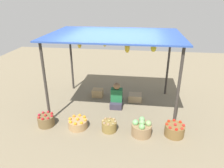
{
  "coord_description": "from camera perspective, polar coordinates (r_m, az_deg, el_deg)",
  "views": [
    {
      "loc": [
        0.7,
        -5.69,
        3.19
      ],
      "look_at": [
        0.0,
        -0.54,
        0.95
      ],
      "focal_mm": 33.62,
      "sensor_mm": 36.0,
      "label": 1
    }
  ],
  "objects": [
    {
      "name": "basket_cabbages",
      "position": [
        5.27,
        8.05,
        -11.79
      ],
      "size": [
        0.49,
        0.49,
        0.42
      ],
      "color": "#8D6F4C",
      "rests_on": "ground"
    },
    {
      "name": "vendor_person",
      "position": [
        6.37,
        1.24,
        -3.72
      ],
      "size": [
        0.36,
        0.44,
        0.78
      ],
      "color": "#353140",
      "rests_on": "ground"
    },
    {
      "name": "market_stall_structure",
      "position": [
        5.85,
        0.82,
        12.09
      ],
      "size": [
        3.59,
        2.43,
        2.2
      ],
      "color": "#38332D",
      "rests_on": "ground"
    },
    {
      "name": "basket_red_apples",
      "position": [
        5.83,
        -17.48,
        -9.38
      ],
      "size": [
        0.43,
        0.43,
        0.34
      ],
      "color": "brown",
      "rests_on": "ground"
    },
    {
      "name": "ground_plane",
      "position": [
        6.57,
        0.64,
        -5.77
      ],
      "size": [
        14.0,
        14.0,
        0.0
      ],
      "primitive_type": "plane",
      "color": "#7B6E55"
    },
    {
      "name": "basket_red_tomatoes",
      "position": [
        5.43,
        16.63,
        -11.88
      ],
      "size": [
        0.47,
        0.47,
        0.34
      ],
      "color": "brown",
      "rests_on": "ground"
    },
    {
      "name": "wooden_crate_stacked_rear",
      "position": [
        6.82,
        6.29,
        -3.65
      ],
      "size": [
        0.41,
        0.35,
        0.23
      ],
      "primitive_type": "cube",
      "color": "tan",
      "rests_on": "ground"
    },
    {
      "name": "basket_oranges",
      "position": [
        5.57,
        -9.26,
        -10.52
      ],
      "size": [
        0.49,
        0.49,
        0.29
      ],
      "color": "#A68154",
      "rests_on": "ground"
    },
    {
      "name": "basket_potatoes",
      "position": [
        5.38,
        -0.76,
        -11.28
      ],
      "size": [
        0.38,
        0.38,
        0.31
      ],
      "color": "olive",
      "rests_on": "ground"
    },
    {
      "name": "wooden_crate_near_vendor",
      "position": [
        7.08,
        -3.91,
        -2.4
      ],
      "size": [
        0.35,
        0.29,
        0.26
      ],
      "primitive_type": "cube",
      "color": "tan",
      "rests_on": "ground"
    }
  ]
}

